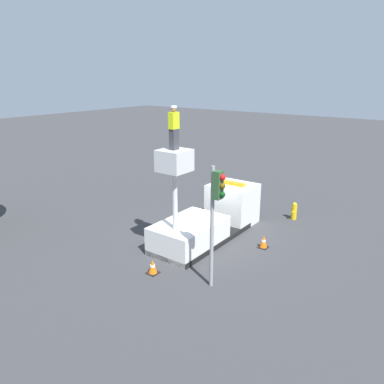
# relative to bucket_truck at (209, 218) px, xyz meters

# --- Properties ---
(ground_plane) EXTENTS (120.00, 120.00, 0.00)m
(ground_plane) POSITION_rel_bucket_truck_xyz_m (-0.61, 0.00, -0.95)
(ground_plane) COLOR #38383A
(bucket_truck) EXTENTS (6.67, 2.31, 4.75)m
(bucket_truck) POSITION_rel_bucket_truck_xyz_m (0.00, 0.00, 0.00)
(bucket_truck) COLOR black
(bucket_truck) RESTS_ON ground
(worker) EXTENTS (0.40, 0.26, 1.75)m
(worker) POSITION_rel_bucket_truck_xyz_m (-2.64, 0.00, 4.68)
(worker) COLOR #38383D
(worker) RESTS_ON bucket_truck
(traffic_light_pole) EXTENTS (0.34, 0.57, 4.67)m
(traffic_light_pole) POSITION_rel_bucket_truck_xyz_m (-3.77, -2.79, 2.37)
(traffic_light_pole) COLOR gray
(traffic_light_pole) RESTS_ON ground
(fire_hydrant) EXTENTS (0.54, 0.30, 0.97)m
(fire_hydrant) POSITION_rel_bucket_truck_xyz_m (4.66, -2.50, -0.47)
(fire_hydrant) COLOR gold
(fire_hydrant) RESTS_ON ground
(traffic_cone_rear) EXTENTS (0.45, 0.45, 0.60)m
(traffic_cone_rear) POSITION_rel_bucket_truck_xyz_m (-4.40, -0.24, -0.66)
(traffic_cone_rear) COLOR black
(traffic_cone_rear) RESTS_ON ground
(traffic_cone_curbside) EXTENTS (0.43, 0.43, 0.61)m
(traffic_cone_curbside) POSITION_rel_bucket_truck_xyz_m (0.40, -2.76, -0.66)
(traffic_cone_curbside) COLOR black
(traffic_cone_curbside) RESTS_ON ground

